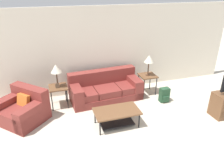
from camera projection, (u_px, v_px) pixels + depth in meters
name	position (u px, v px, depth m)	size (l,w,h in m)	color
wall_back	(103.00, 51.00, 6.58)	(8.63, 0.06, 2.60)	silver
couch	(105.00, 89.00, 6.45)	(2.10, 1.01, 0.82)	maroon
armchair	(23.00, 110.00, 5.44)	(1.43, 1.43, 0.80)	maroon
coffee_table	(117.00, 114.00, 5.21)	(1.08, 0.62, 0.42)	brown
side_table_left	(58.00, 89.00, 5.96)	(0.49, 0.50, 0.60)	brown
side_table_right	(148.00, 77.00, 6.69)	(0.49, 0.50, 0.60)	brown
table_lamp_left	(56.00, 69.00, 5.72)	(0.29, 0.29, 0.64)	#472D1E
table_lamp_right	(149.00, 59.00, 6.44)	(0.29, 0.29, 0.64)	#472D1E
backpack	(164.00, 95.00, 6.32)	(0.26, 0.26, 0.43)	#23472D
picture_frame	(57.00, 86.00, 5.83)	(0.10, 0.04, 0.13)	#4C3828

